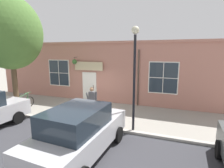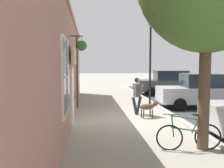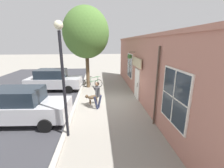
{
  "view_description": "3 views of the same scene",
  "coord_description": "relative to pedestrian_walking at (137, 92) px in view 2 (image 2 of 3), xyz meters",
  "views": [
    {
      "loc": [
        9.06,
        5.05,
        3.55
      ],
      "look_at": [
        -0.88,
        1.47,
        1.6
      ],
      "focal_mm": 28.0,
      "sensor_mm": 36.0,
      "label": 1
    },
    {
      "loc": [
        -1.6,
        -10.02,
        2.29
      ],
      "look_at": [
        -0.74,
        -1.31,
        1.55
      ],
      "focal_mm": 40.0,
      "sensor_mm": 36.0,
      "label": 2
    },
    {
      "loc": [
        0.49,
        9.17,
        3.82
      ],
      "look_at": [
        -0.42,
        -0.9,
        1.03
      ],
      "focal_mm": 24.0,
      "sensor_mm": 36.0,
      "label": 3
    }
  ],
  "objects": [
    {
      "name": "street_lamp",
      "position": [
        1.26,
        2.65,
        2.03
      ],
      "size": [
        0.32,
        0.32,
        4.58
      ],
      "color": "black",
      "rests_on": "ground_plane"
    },
    {
      "name": "leaning_bicycle",
      "position": [
        0.46,
        -4.62,
        -0.6
      ],
      "size": [
        1.74,
        0.21,
        1.0
      ],
      "color": "black",
      "rests_on": "ground_plane"
    },
    {
      "name": "ground_plane",
      "position": [
        -0.59,
        -0.81,
        -0.98
      ],
      "size": [
        90.0,
        90.0,
        0.0
      ],
      "primitive_type": "plane",
      "color": "gray"
    },
    {
      "name": "parked_car_far_end",
      "position": [
        3.63,
        6.61,
        -0.1
      ],
      "size": [
        4.4,
        2.13,
        1.75
      ],
      "color": "#474C4C",
      "rests_on": "ground_plane"
    },
    {
      "name": "pedestrian_walking",
      "position": [
        0.0,
        0.0,
        0.0
      ],
      "size": [
        0.57,
        0.55,
        1.65
      ],
      "color": "#282D47",
      "rests_on": "ground_plane"
    },
    {
      "name": "dog_on_leash",
      "position": [
        0.35,
        -0.69,
        -0.52
      ],
      "size": [
        1.08,
        0.51,
        0.7
      ],
      "color": "brown",
      "rests_on": "ground_plane"
    },
    {
      "name": "parked_car_mid_block",
      "position": [
        3.64,
        1.33,
        -0.1
      ],
      "size": [
        4.4,
        2.13,
        1.75
      ],
      "color": "#B7B7BC",
      "rests_on": "ground_plane"
    },
    {
      "name": "storefront_facade",
      "position": [
        -2.93,
        -0.8,
        1.16
      ],
      "size": [
        0.95,
        18.0,
        4.26
      ],
      "color": "#B27566",
      "rests_on": "ground_plane"
    }
  ]
}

